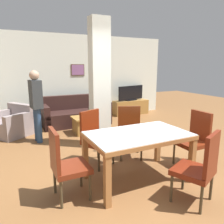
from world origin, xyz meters
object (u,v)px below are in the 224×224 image
at_px(tv_screen, 131,93).
at_px(sofa, 76,115).
at_px(tv_stand, 131,107).
at_px(standing_person, 36,102).
at_px(dining_table, 138,143).
at_px(dining_chair_far_left, 95,136).
at_px(dining_chair_near_right, 200,166).
at_px(armchair, 12,124).
at_px(bottle, 89,113).
at_px(coffee_table, 85,125).
at_px(dining_chair_head_left, 65,162).
at_px(dining_chair_far_right, 130,130).
at_px(dining_chair_head_right, 195,137).

bearing_deg(tv_screen, sofa, -2.17).
bearing_deg(tv_stand, standing_person, -155.66).
bearing_deg(dining_table, dining_chair_far_left, 114.14).
xyz_separation_m(dining_chair_near_right, armchair, (-2.02, 4.16, -0.25)).
xyz_separation_m(dining_chair_far_left, bottle, (0.53, 1.72, 0.02)).
xyz_separation_m(dining_chair_near_right, coffee_table, (-0.32, 3.48, -0.30)).
relative_size(dining_table, tv_stand, 1.16).
bearing_deg(coffee_table, tv_screen, 32.22).
distance_m(dining_chair_head_left, sofa, 3.82).
bearing_deg(dining_chair_near_right, dining_chair_far_left, 90.25).
xyz_separation_m(dining_chair_far_right, dining_chair_near_right, (0.00, -1.72, 0.00)).
distance_m(dining_chair_far_left, tv_screen, 4.17).
distance_m(armchair, coffee_table, 1.84).
distance_m(dining_chair_head_right, sofa, 3.77).
xyz_separation_m(dining_chair_far_right, sofa, (-0.26, 2.74, -0.23)).
relative_size(dining_chair_head_left, dining_chair_head_right, 1.00).
relative_size(bottle, tv_stand, 0.21).
distance_m(dining_chair_head_left, coffee_table, 2.90).
relative_size(dining_chair_head_left, bottle, 3.52).
bearing_deg(dining_chair_far_right, dining_chair_head_right, 155.64).
bearing_deg(standing_person, dining_chair_head_left, -6.49).
bearing_deg(dining_chair_near_right, sofa, 69.77).
height_order(dining_chair_far_left, armchair, dining_chair_far_left).
xyz_separation_m(bottle, standing_person, (-1.29, -0.07, 0.41)).
height_order(dining_chair_head_left, tv_screen, tv_screen).
bearing_deg(bottle, sofa, 92.80).
xyz_separation_m(dining_chair_far_left, tv_stand, (2.66, 3.21, -0.26)).
height_order(dining_chair_head_left, bottle, dining_chair_head_left).
distance_m(dining_chair_head_left, armchair, 3.37).
xyz_separation_m(coffee_table, bottle, (0.10, -0.07, 0.32)).
distance_m(dining_chair_far_right, tv_screen, 3.71).
bearing_deg(bottle, dining_chair_far_left, -107.12).
xyz_separation_m(dining_chair_far_right, armchair, (-2.02, 2.44, -0.25)).
height_order(coffee_table, tv_screen, tv_screen).
bearing_deg(dining_chair_far_right, armchair, -27.32).
distance_m(dining_chair_head_right, tv_stand, 4.20).
distance_m(dining_chair_far_right, tv_stand, 3.71).
xyz_separation_m(dining_table, standing_person, (-1.13, 2.49, 0.35)).
relative_size(dining_chair_far_right, sofa, 0.49).
relative_size(sofa, bottle, 7.20).
xyz_separation_m(dining_chair_head_right, bottle, (-1.02, 2.56, 0.02)).
relative_size(dining_chair_far_right, armchair, 0.80).
bearing_deg(dining_table, sofa, 88.31).
relative_size(bottle, tv_screen, 0.25).
bearing_deg(coffee_table, dining_chair_head_right, -66.96).
distance_m(dining_chair_head_left, tv_stand, 5.29).
relative_size(dining_chair_near_right, standing_person, 0.59).
relative_size(dining_chair_head_left, tv_screen, 0.87).
bearing_deg(tv_stand, dining_chair_near_right, -111.40).
distance_m(coffee_table, tv_screen, 2.69).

